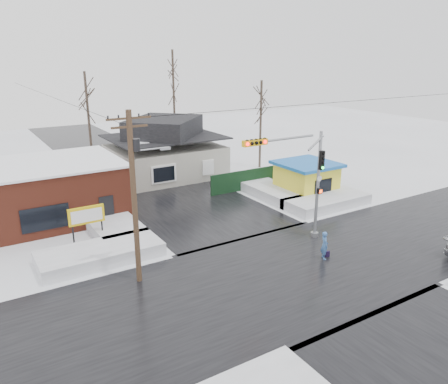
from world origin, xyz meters
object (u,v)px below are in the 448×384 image
kiosk (306,179)px  utility_pole (135,189)px  traffic_signal (300,173)px  marquee_sign (86,216)px  pedestrian (324,246)px

kiosk → utility_pole: bearing=-159.6°
traffic_signal → kiosk: traffic_signal is taller
utility_pole → kiosk: utility_pole is taller
marquee_sign → kiosk: size_ratio=0.55×
kiosk → pedestrian: 12.20m
traffic_signal → kiosk: (7.07, 7.03, -3.08)m
pedestrian → traffic_signal: bearing=19.2°
utility_pole → pedestrian: bearing=-17.8°
utility_pole → pedestrian: 11.43m
traffic_signal → marquee_sign: (-11.43, 6.53, -2.62)m
traffic_signal → kiosk: bearing=44.8°
utility_pole → marquee_sign: utility_pole is taller
utility_pole → kiosk: size_ratio=1.96×
utility_pole → marquee_sign: bearing=100.1°
utility_pole → marquee_sign: size_ratio=3.53×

